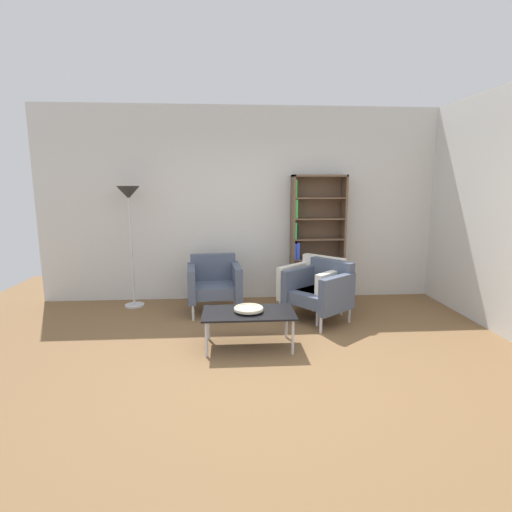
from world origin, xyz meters
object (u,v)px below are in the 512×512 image
bookshelf_tall (314,240)px  coffee_table_low (249,315)px  decorative_bowl (249,309)px  armchair_spare_guest (214,282)px  floor_lamp_torchiere (129,207)px  armchair_near_window (314,285)px  armchair_corner_red (321,290)px

bookshelf_tall → coffee_table_low: (-1.09, -1.77, -0.56)m
decorative_bowl → armchair_spare_guest: armchair_spare_guest is taller
bookshelf_tall → decorative_bowl: 2.14m
bookshelf_tall → floor_lamp_torchiere: (-2.69, -0.18, 0.53)m
armchair_near_window → coffee_table_low: bearing=-85.6°
coffee_table_low → armchair_corner_red: 1.26m
decorative_bowl → armchair_spare_guest: bearing=108.1°
decorative_bowl → armchair_corner_red: bearing=38.8°
armchair_corner_red → floor_lamp_torchiere: floor_lamp_torchiere is taller
bookshelf_tall → armchair_spare_guest: bookshelf_tall is taller
decorative_bowl → armchair_spare_guest: size_ratio=0.41×
armchair_corner_red → armchair_near_window: same height
coffee_table_low → bookshelf_tall: bearing=58.3°
bookshelf_tall → armchair_corner_red: size_ratio=2.00×
decorative_bowl → armchair_near_window: armchair_near_window is taller
armchair_spare_guest → floor_lamp_torchiere: bearing=160.3°
decorative_bowl → armchair_corner_red: armchair_corner_red is taller
coffee_table_low → floor_lamp_torchiere: (-1.60, 1.59, 1.08)m
bookshelf_tall → armchair_spare_guest: bearing=-162.0°
bookshelf_tall → coffee_table_low: 2.16m
floor_lamp_torchiere → armchair_corner_red: bearing=-17.3°
armchair_spare_guest → armchair_corner_red: same height
bookshelf_tall → armchair_corner_red: bookshelf_tall is taller
armchair_corner_red → armchair_near_window: bearing=148.5°
bookshelf_tall → armchair_near_window: bookshelf_tall is taller
bookshelf_tall → armchair_spare_guest: 1.67m
coffee_table_low → floor_lamp_torchiere: bearing=135.2°
armchair_near_window → armchair_corner_red: bearing=-36.9°
decorative_bowl → armchair_corner_red: (0.98, 0.79, -0.02)m
decorative_bowl → floor_lamp_torchiere: floor_lamp_torchiere is taller
armchair_spare_guest → armchair_near_window: (1.37, -0.24, 0.00)m
decorative_bowl → armchair_corner_red: size_ratio=0.34×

